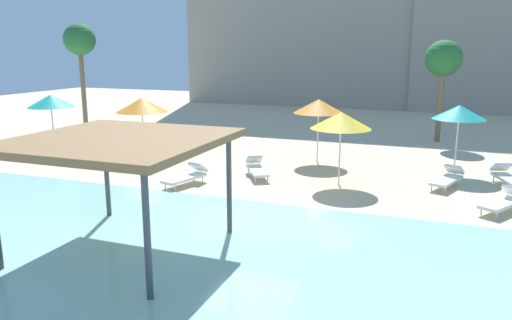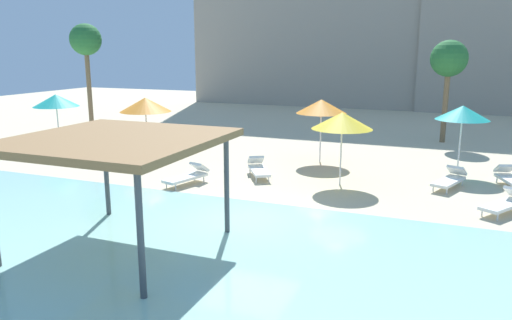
# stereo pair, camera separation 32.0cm
# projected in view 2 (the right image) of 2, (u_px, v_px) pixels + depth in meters

# --- Properties ---
(ground_plane) EXTENTS (80.00, 80.00, 0.00)m
(ground_plane) POSITION_uv_depth(u_px,v_px,m) (251.00, 218.00, 14.51)
(ground_plane) COLOR beige
(lagoon_water) EXTENTS (44.00, 13.50, 0.04)m
(lagoon_water) POSITION_uv_depth(u_px,v_px,m) (150.00, 300.00, 9.75)
(lagoon_water) COLOR #99D1C6
(lagoon_water) RESTS_ON ground
(shade_pavilion) EXTENTS (4.62, 4.62, 2.85)m
(shade_pavilion) POSITION_uv_depth(u_px,v_px,m) (116.00, 143.00, 11.71)
(shade_pavilion) COLOR #42474C
(shade_pavilion) RESTS_ON ground
(beach_umbrella_orange_1) EXTENTS (2.20, 2.20, 2.77)m
(beach_umbrella_orange_1) POSITION_uv_depth(u_px,v_px,m) (321.00, 106.00, 21.33)
(beach_umbrella_orange_1) COLOR silver
(beach_umbrella_orange_1) RESTS_ON ground
(beach_umbrella_teal_2) EXTENTS (2.04, 2.04, 2.75)m
(beach_umbrella_teal_2) POSITION_uv_depth(u_px,v_px,m) (463.00, 113.00, 19.15)
(beach_umbrella_teal_2) COLOR silver
(beach_umbrella_teal_2) RESTS_ON ground
(beach_umbrella_orange_3) EXTENTS (2.41, 2.41, 2.67)m
(beach_umbrella_orange_3) POSITION_uv_depth(u_px,v_px,m) (145.00, 105.00, 23.15)
(beach_umbrella_orange_3) COLOR silver
(beach_umbrella_orange_3) RESTS_ON ground
(beach_umbrella_yellow_4) EXTENTS (2.20, 2.20, 2.68)m
(beach_umbrella_yellow_4) POSITION_uv_depth(u_px,v_px,m) (342.00, 121.00, 17.64)
(beach_umbrella_yellow_4) COLOR silver
(beach_umbrella_yellow_4) RESTS_ON ground
(beach_umbrella_teal_5) EXTENTS (2.29, 2.29, 2.64)m
(beach_umbrella_teal_5) POSITION_uv_depth(u_px,v_px,m) (56.00, 101.00, 25.12)
(beach_umbrella_teal_5) COLOR silver
(beach_umbrella_teal_5) RESTS_ON ground
(lounge_chair_0) EXTENTS (1.51, 1.93, 0.74)m
(lounge_chair_0) POSITION_uv_depth(u_px,v_px,m) (258.00, 168.00, 19.27)
(lounge_chair_0) COLOR white
(lounge_chair_0) RESTS_ON ground
(lounge_chair_1) EXTENTS (1.51, 1.93, 0.74)m
(lounge_chair_1) POSITION_uv_depth(u_px,v_px,m) (506.00, 202.00, 14.97)
(lounge_chair_1) COLOR white
(lounge_chair_1) RESTS_ON ground
(lounge_chair_2) EXTENTS (1.18, 1.99, 0.74)m
(lounge_chair_2) POSITION_uv_depth(u_px,v_px,m) (511.00, 178.00, 17.81)
(lounge_chair_2) COLOR white
(lounge_chair_2) RESTS_ON ground
(lounge_chair_3) EXTENTS (1.10, 1.99, 0.74)m
(lounge_chair_3) POSITION_uv_depth(u_px,v_px,m) (189.00, 175.00, 18.17)
(lounge_chair_3) COLOR white
(lounge_chair_3) RESTS_ON ground
(lounge_chair_4) EXTENTS (1.22, 1.99, 0.74)m
(lounge_chair_4) POSITION_uv_depth(u_px,v_px,m) (450.00, 179.00, 17.67)
(lounge_chair_4) COLOR white
(lounge_chair_4) RESTS_ON ground
(palm_tree_0) EXTENTS (1.90, 1.90, 5.37)m
(palm_tree_0) POSITION_uv_depth(u_px,v_px,m) (449.00, 60.00, 25.57)
(palm_tree_0) COLOR brown
(palm_tree_0) RESTS_ON ground
(palm_tree_2) EXTENTS (1.90, 1.90, 6.42)m
(palm_tree_2) POSITION_uv_depth(u_px,v_px,m) (86.00, 42.00, 29.75)
(palm_tree_2) COLOR brown
(palm_tree_2) RESTS_ON ground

